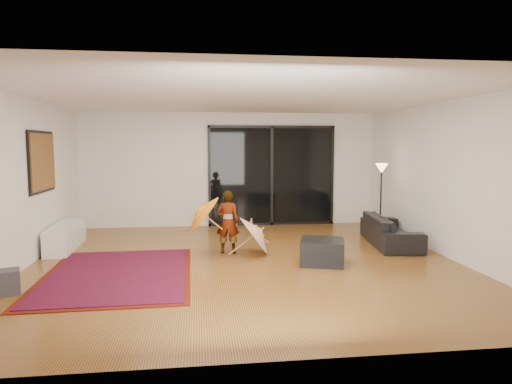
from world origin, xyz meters
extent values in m
plane|color=olive|center=(0.00, 0.00, 0.00)|extent=(7.00, 7.00, 0.00)
plane|color=white|center=(0.00, 0.00, 2.70)|extent=(7.00, 7.00, 0.00)
plane|color=silver|center=(0.00, 3.50, 1.35)|extent=(7.00, 0.00, 7.00)
plane|color=silver|center=(0.00, -3.50, 1.35)|extent=(7.00, 0.00, 7.00)
plane|color=silver|center=(-3.50, 0.00, 1.35)|extent=(0.00, 7.00, 7.00)
plane|color=silver|center=(3.50, 0.00, 1.35)|extent=(0.00, 7.00, 7.00)
cube|color=black|center=(1.00, 3.47, 1.20)|extent=(3.00, 0.04, 2.40)
cube|color=black|center=(1.00, 3.45, 2.37)|extent=(3.06, 0.06, 0.06)
cube|color=black|center=(1.00, 3.45, 0.03)|extent=(3.06, 0.06, 0.06)
cube|color=black|center=(1.00, 3.45, 1.20)|extent=(0.06, 0.06, 2.40)
cube|color=black|center=(-3.48, 1.00, 1.65)|extent=(0.02, 1.28, 1.08)
cube|color=#295522|center=(-3.46, 1.00, 1.65)|extent=(0.03, 1.18, 0.98)
cube|color=white|center=(-3.25, 1.42, 0.23)|extent=(0.47, 1.66, 0.46)
cube|color=#424244|center=(-3.25, -1.21, 0.16)|extent=(0.36, 0.36, 0.32)
cube|color=#5A1107|center=(-1.98, -0.48, 0.01)|extent=(2.21, 3.06, 0.01)
cube|color=maroon|center=(-1.98, -0.48, 0.01)|extent=(2.05, 2.89, 0.02)
imported|color=black|center=(2.95, 0.98, 0.28)|extent=(1.01, 2.02, 0.56)
cube|color=black|center=(1.25, -0.23, 0.20)|extent=(0.87, 0.87, 0.40)
cylinder|color=black|center=(3.10, 1.86, 0.01)|extent=(0.27, 0.27, 0.03)
cylinder|color=black|center=(3.10, 1.86, 0.71)|extent=(0.03, 0.03, 1.43)
cone|color=#FFD899|center=(3.10, 1.86, 1.45)|extent=(0.27, 0.27, 0.21)
imported|color=#999999|center=(-0.25, 0.68, 0.57)|extent=(0.46, 0.34, 1.14)
cone|color=orange|center=(-0.80, 0.63, 0.73)|extent=(0.64, 0.80, 0.73)
cylinder|color=tan|center=(-0.80, 0.63, 0.40)|extent=(0.40, 0.02, 0.34)
cylinder|color=tan|center=(-0.80, 0.63, 0.84)|extent=(0.05, 0.02, 0.05)
cone|color=silver|center=(0.35, 0.53, 0.51)|extent=(0.64, 0.81, 0.77)
cylinder|color=tan|center=(0.35, 0.53, 0.13)|extent=(0.46, 0.02, 0.35)
cylinder|color=tan|center=(0.35, 0.53, 0.62)|extent=(0.05, 0.02, 0.05)
camera|label=1|loc=(-0.76, -7.38, 1.96)|focal=32.00mm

